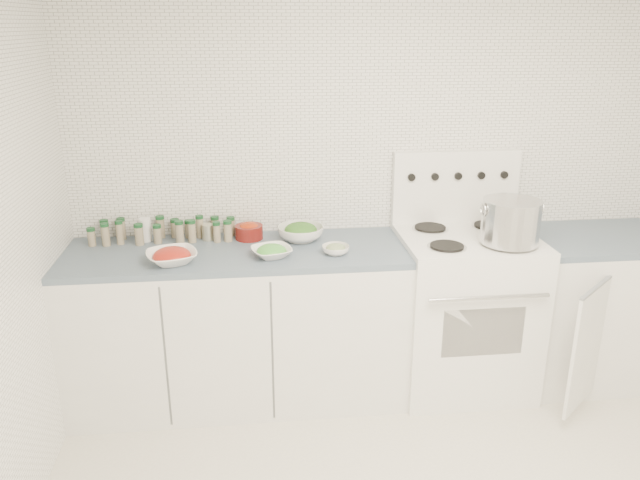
{
  "coord_description": "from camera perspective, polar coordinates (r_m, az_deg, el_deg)",
  "views": [
    {
      "loc": [
        -0.73,
        -2.02,
        2.07
      ],
      "look_at": [
        -0.37,
        1.14,
        0.96
      ],
      "focal_mm": 35.0,
      "sensor_mm": 36.0,
      "label": 1
    }
  ],
  "objects": [
    {
      "name": "spice_cluster",
      "position": [
        3.62,
        -13.86,
        0.86
      ],
      "size": [
        0.81,
        0.16,
        0.14
      ],
      "color": "gray",
      "rests_on": "counter_left"
    },
    {
      "name": "counter_right",
      "position": [
        4.13,
        23.77,
        -5.6
      ],
      "size": [
        0.89,
        0.89,
        0.9
      ],
      "color": "white",
      "rests_on": "ground"
    },
    {
      "name": "room_walls",
      "position": [
        2.21,
        13.02,
        5.37
      ],
      "size": [
        3.54,
        3.04,
        2.52
      ],
      "color": "white",
      "rests_on": "ground"
    },
    {
      "name": "bowl_broccoli",
      "position": [
        3.53,
        -1.78,
        0.75
      ],
      "size": [
        0.27,
        0.27,
        0.1
      ],
      "color": "white",
      "rests_on": "counter_left"
    },
    {
      "name": "tin_can",
      "position": [
        3.59,
        -10.2,
        0.71
      ],
      "size": [
        0.09,
        0.09,
        0.09
      ],
      "primitive_type": "cylinder",
      "rotation": [
        0.0,
        0.0,
        0.29
      ],
      "color": "#B2AE96",
      "rests_on": "counter_left"
    },
    {
      "name": "bowl_snowpea",
      "position": [
        3.29,
        -4.45,
        -1.05
      ],
      "size": [
        0.26,
        0.26,
        0.07
      ],
      "color": "white",
      "rests_on": "counter_left"
    },
    {
      "name": "salt_canister",
      "position": [
        3.64,
        -15.67,
        0.9
      ],
      "size": [
        0.08,
        0.08,
        0.13
      ],
      "primitive_type": "cylinder",
      "rotation": [
        0.0,
        0.0,
        -0.17
      ],
      "color": "white",
      "rests_on": "counter_left"
    },
    {
      "name": "bowl_tomato",
      "position": [
        3.29,
        -13.4,
        -1.45
      ],
      "size": [
        0.32,
        0.32,
        0.09
      ],
      "color": "white",
      "rests_on": "counter_left"
    },
    {
      "name": "bowl_pepper",
      "position": [
        3.58,
        -6.51,
        0.86
      ],
      "size": [
        0.16,
        0.16,
        0.1
      ],
      "color": "#5D1310",
      "rests_on": "counter_left"
    },
    {
      "name": "stock_pot",
      "position": [
        3.48,
        17.06,
        1.8
      ],
      "size": [
        0.33,
        0.31,
        0.24
      ],
      "rotation": [
        0.0,
        0.0,
        0.31
      ],
      "color": "silver",
      "rests_on": "stove"
    },
    {
      "name": "counter_left",
      "position": [
        3.6,
        -7.4,
        -7.67
      ],
      "size": [
        1.85,
        0.62,
        0.9
      ],
      "color": "white",
      "rests_on": "ground"
    },
    {
      "name": "stove",
      "position": [
        3.77,
        12.92,
        -5.92
      ],
      "size": [
        0.76,
        0.7,
        1.36
      ],
      "color": "white",
      "rests_on": "ground"
    },
    {
      "name": "bowl_zucchini",
      "position": [
        3.32,
        1.45,
        -0.84
      ],
      "size": [
        0.19,
        0.19,
        0.06
      ],
      "color": "white",
      "rests_on": "counter_left"
    }
  ]
}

